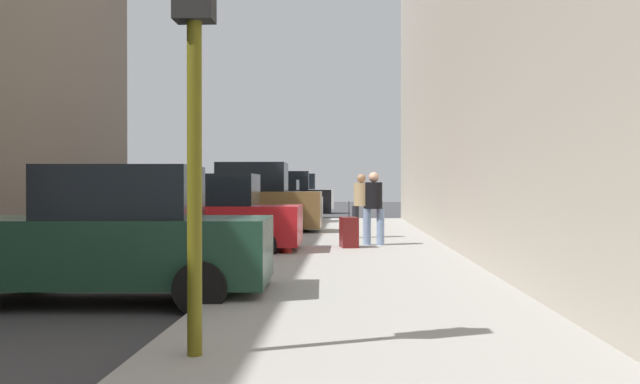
{
  "coord_description": "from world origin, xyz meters",
  "views": [
    {
      "loc": [
        5.75,
        -10.97,
        1.52
      ],
      "look_at": [
        5.05,
        6.17,
        1.39
      ],
      "focal_mm": 40.0,
      "sensor_mm": 36.0,
      "label": 1
    }
  ],
  "objects_px": {
    "parked_bronze_suv": "(247,202)",
    "traffic_light": "(194,33)",
    "pedestrian_in_tan_coat": "(361,202)",
    "parked_black_suv": "(284,197)",
    "pedestrian_in_jeans": "(374,204)",
    "parked_dark_green_sedan": "(111,238)",
    "parked_red_hatchback": "(206,218)",
    "rolling_suitcase": "(349,232)",
    "fire_hydrant": "(286,236)",
    "parked_white_van": "(294,195)",
    "parked_silver_sedan": "(270,204)"
  },
  "relations": [
    {
      "from": "parked_white_van",
      "to": "parked_red_hatchback",
      "type": "bearing_deg",
      "value": -90.0
    },
    {
      "from": "parked_silver_sedan",
      "to": "pedestrian_in_tan_coat",
      "type": "bearing_deg",
      "value": -68.55
    },
    {
      "from": "parked_dark_green_sedan",
      "to": "parked_white_van",
      "type": "bearing_deg",
      "value": 90.0
    },
    {
      "from": "parked_bronze_suv",
      "to": "rolling_suitcase",
      "type": "height_order",
      "value": "parked_bronze_suv"
    },
    {
      "from": "rolling_suitcase",
      "to": "parked_black_suv",
      "type": "bearing_deg",
      "value": 99.84
    },
    {
      "from": "parked_dark_green_sedan",
      "to": "parked_black_suv",
      "type": "bearing_deg",
      "value": 90.0
    },
    {
      "from": "parked_red_hatchback",
      "to": "rolling_suitcase",
      "type": "xyz_separation_m",
      "value": [
        3.1,
        0.75,
        -0.36
      ]
    },
    {
      "from": "parked_bronze_suv",
      "to": "fire_hydrant",
      "type": "distance_m",
      "value": 7.18
    },
    {
      "from": "parked_red_hatchback",
      "to": "pedestrian_in_tan_coat",
      "type": "bearing_deg",
      "value": 48.43
    },
    {
      "from": "parked_black_suv",
      "to": "parked_white_van",
      "type": "height_order",
      "value": "same"
    },
    {
      "from": "parked_bronze_suv",
      "to": "rolling_suitcase",
      "type": "distance_m",
      "value": 6.45
    },
    {
      "from": "parked_bronze_suv",
      "to": "pedestrian_in_tan_coat",
      "type": "xyz_separation_m",
      "value": [
        3.44,
        -2.5,
        0.07
      ]
    },
    {
      "from": "parked_bronze_suv",
      "to": "traffic_light",
      "type": "height_order",
      "value": "traffic_light"
    },
    {
      "from": "parked_bronze_suv",
      "to": "traffic_light",
      "type": "xyz_separation_m",
      "value": [
        1.85,
        -15.95,
        1.73
      ]
    },
    {
      "from": "parked_dark_green_sedan",
      "to": "pedestrian_in_jeans",
      "type": "relative_size",
      "value": 2.5
    },
    {
      "from": "fire_hydrant",
      "to": "parked_dark_green_sedan",
      "type": "bearing_deg",
      "value": -108.0
    },
    {
      "from": "parked_white_van",
      "to": "fire_hydrant",
      "type": "xyz_separation_m",
      "value": [
        1.8,
        -25.57,
        -0.54
      ]
    },
    {
      "from": "parked_black_suv",
      "to": "pedestrian_in_jeans",
      "type": "relative_size",
      "value": 2.73
    },
    {
      "from": "pedestrian_in_tan_coat",
      "to": "fire_hydrant",
      "type": "bearing_deg",
      "value": -110.22
    },
    {
      "from": "parked_silver_sedan",
      "to": "fire_hydrant",
      "type": "distance_m",
      "value": 13.31
    },
    {
      "from": "parked_black_suv",
      "to": "pedestrian_in_jeans",
      "type": "bearing_deg",
      "value": -77.92
    },
    {
      "from": "parked_white_van",
      "to": "pedestrian_in_jeans",
      "type": "relative_size",
      "value": 2.72
    },
    {
      "from": "parked_black_suv",
      "to": "pedestrian_in_tan_coat",
      "type": "distance_m",
      "value": 15.16
    },
    {
      "from": "parked_bronze_suv",
      "to": "pedestrian_in_jeans",
      "type": "bearing_deg",
      "value": -53.33
    },
    {
      "from": "fire_hydrant",
      "to": "rolling_suitcase",
      "type": "xyz_separation_m",
      "value": [
        1.3,
        1.31,
        -0.01
      ]
    },
    {
      "from": "parked_dark_green_sedan",
      "to": "fire_hydrant",
      "type": "height_order",
      "value": "parked_dark_green_sedan"
    },
    {
      "from": "parked_silver_sedan",
      "to": "parked_white_van",
      "type": "xyz_separation_m",
      "value": [
        -0.0,
        12.39,
        0.18
      ]
    },
    {
      "from": "parked_silver_sedan",
      "to": "fire_hydrant",
      "type": "xyz_separation_m",
      "value": [
        1.8,
        -13.18,
        -0.35
      ]
    },
    {
      "from": "parked_dark_green_sedan",
      "to": "parked_white_van",
      "type": "relative_size",
      "value": 0.92
    },
    {
      "from": "parked_white_van",
      "to": "rolling_suitcase",
      "type": "height_order",
      "value": "parked_white_van"
    },
    {
      "from": "parked_silver_sedan",
      "to": "parked_white_van",
      "type": "relative_size",
      "value": 0.9
    },
    {
      "from": "fire_hydrant",
      "to": "rolling_suitcase",
      "type": "relative_size",
      "value": 0.68
    },
    {
      "from": "parked_red_hatchback",
      "to": "parked_silver_sedan",
      "type": "xyz_separation_m",
      "value": [
        0.0,
        12.62,
        0.0
      ]
    },
    {
      "from": "parked_red_hatchback",
      "to": "parked_bronze_suv",
      "type": "relative_size",
      "value": 0.91
    },
    {
      "from": "parked_white_van",
      "to": "traffic_light",
      "type": "relative_size",
      "value": 1.29
    },
    {
      "from": "rolling_suitcase",
      "to": "parked_bronze_suv",
      "type": "bearing_deg",
      "value": 118.87
    },
    {
      "from": "parked_silver_sedan",
      "to": "pedestrian_in_tan_coat",
      "type": "relative_size",
      "value": 2.46
    },
    {
      "from": "parked_dark_green_sedan",
      "to": "parked_white_van",
      "type": "xyz_separation_m",
      "value": [
        -0.0,
        31.12,
        0.18
      ]
    },
    {
      "from": "parked_bronze_suv",
      "to": "fire_hydrant",
      "type": "relative_size",
      "value": 6.54
    },
    {
      "from": "parked_black_suv",
      "to": "rolling_suitcase",
      "type": "relative_size",
      "value": 4.48
    },
    {
      "from": "parked_bronze_suv",
      "to": "pedestrian_in_jeans",
      "type": "xyz_separation_m",
      "value": [
        3.69,
        -4.95,
        0.07
      ]
    },
    {
      "from": "parked_dark_green_sedan",
      "to": "parked_black_suv",
      "type": "relative_size",
      "value": 0.92
    },
    {
      "from": "parked_black_suv",
      "to": "fire_hydrant",
      "type": "xyz_separation_m",
      "value": [
        1.8,
        -19.2,
        -0.54
      ]
    },
    {
      "from": "parked_bronze_suv",
      "to": "pedestrian_in_tan_coat",
      "type": "bearing_deg",
      "value": -36.0
    },
    {
      "from": "traffic_light",
      "to": "pedestrian_in_tan_coat",
      "type": "distance_m",
      "value": 13.64
    },
    {
      "from": "parked_red_hatchback",
      "to": "parked_white_van",
      "type": "bearing_deg",
      "value": 90.0
    },
    {
      "from": "traffic_light",
      "to": "pedestrian_in_jeans",
      "type": "distance_m",
      "value": 11.27
    },
    {
      "from": "parked_bronze_suv",
      "to": "fire_hydrant",
      "type": "bearing_deg",
      "value": -75.42
    },
    {
      "from": "parked_silver_sedan",
      "to": "parked_black_suv",
      "type": "distance_m",
      "value": 6.02
    },
    {
      "from": "parked_white_van",
      "to": "parked_bronze_suv",
      "type": "bearing_deg",
      "value": -90.0
    }
  ]
}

